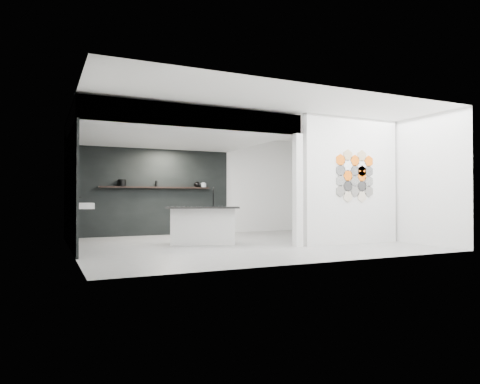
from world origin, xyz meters
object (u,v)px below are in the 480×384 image
(partition_panel, at_px, (351,181))
(bottle_dark, at_px, (156,184))
(wall_basin, at_px, (83,206))
(utensil_cup, at_px, (124,184))
(kettle, at_px, (197,184))
(glass_bowl, at_px, (203,185))
(kitchen_island, at_px, (203,225))
(stockpot, at_px, (122,183))
(glass_vase, at_px, (203,185))

(partition_panel, bearing_deg, bottle_dark, 131.57)
(wall_basin, distance_m, utensil_cup, 2.44)
(kettle, xyz_separation_m, glass_bowl, (0.19, 0.00, -0.02))
(glass_bowl, bearing_deg, kitchen_island, -110.23)
(partition_panel, distance_m, bottle_dark, 5.17)
(kettle, bearing_deg, glass_bowl, -12.04)
(stockpot, distance_m, utensil_cup, 0.07)
(partition_panel, height_order, stockpot, partition_panel)
(wall_basin, relative_size, kitchen_island, 0.35)
(partition_panel, xyz_separation_m, bottle_dark, (-3.43, 3.87, -0.00))
(stockpot, bearing_deg, glass_bowl, 0.00)
(partition_panel, distance_m, stockpot, 5.81)
(wall_basin, distance_m, stockpot, 2.42)
(wall_basin, bearing_deg, bottle_dark, 45.38)
(partition_panel, relative_size, kitchen_island, 1.64)
(kettle, bearing_deg, stockpot, 167.96)
(kettle, xyz_separation_m, bottle_dark, (-1.16, 0.00, 0.00))
(glass_vase, bearing_deg, utensil_cup, 180.00)
(kitchen_island, bearing_deg, utensil_cup, 136.66)
(glass_bowl, relative_size, glass_vase, 1.18)
(kitchen_island, distance_m, utensil_cup, 3.02)
(partition_panel, relative_size, glass_vase, 21.38)
(kitchen_island, xyz_separation_m, kettle, (0.76, 2.58, 0.97))
(glass_bowl, distance_m, utensil_cup, 2.20)
(bottle_dark, bearing_deg, partition_panel, -48.43)
(kettle, relative_size, glass_bowl, 1.17)
(wall_basin, distance_m, glass_bowl, 4.00)
(partition_panel, height_order, kitchen_island, partition_panel)
(wall_basin, relative_size, stockpot, 2.83)
(kettle, distance_m, glass_vase, 0.19)
(wall_basin, bearing_deg, glass_bowl, 31.35)
(wall_basin, xyz_separation_m, stockpot, (1.13, 2.07, 0.56))
(partition_panel, xyz_separation_m, utensil_cup, (-4.27, 3.87, -0.02))
(glass_vase, distance_m, bottle_dark, 1.35)
(kettle, xyz_separation_m, glass_vase, (0.19, 0.00, -0.01))
(kitchen_island, relative_size, bottle_dark, 10.92)
(kitchen_island, relative_size, kettle, 9.38)
(stockpot, bearing_deg, partition_panel, -41.70)
(glass_vase, distance_m, utensil_cup, 2.20)
(kettle, height_order, glass_bowl, kettle)
(glass_vase, bearing_deg, wall_basin, -148.65)
(glass_bowl, relative_size, utensil_cup, 1.41)
(partition_panel, xyz_separation_m, stockpot, (-4.34, 3.87, 0.01))
(stockpot, height_order, utensil_cup, stockpot)
(kitchen_island, xyz_separation_m, glass_bowl, (0.95, 2.58, 0.95))
(partition_panel, distance_m, kitchen_island, 3.43)
(stockpot, distance_m, glass_vase, 2.26)
(kitchen_island, xyz_separation_m, bottle_dark, (-0.40, 2.58, 0.97))
(utensil_cup, bearing_deg, wall_basin, -120.04)
(glass_bowl, xyz_separation_m, glass_vase, (0.00, 0.00, 0.01))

